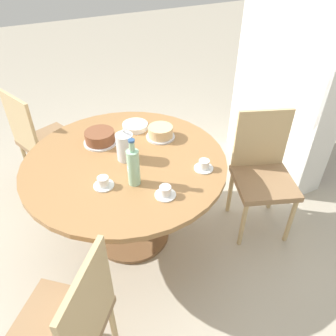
% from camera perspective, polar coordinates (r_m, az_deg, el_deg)
% --- Properties ---
extents(ground_plane, '(14.00, 14.00, 0.00)m').
position_cam_1_polar(ground_plane, '(2.65, -6.27, -11.28)').
color(ground_plane, '#B2A893').
extents(dining_table, '(1.34, 1.34, 0.72)m').
position_cam_1_polar(dining_table, '(2.26, -7.23, -1.75)').
color(dining_table, brown).
rests_on(dining_table, ground_plane).
extents(chair_a, '(0.54, 0.54, 0.93)m').
position_cam_1_polar(chair_a, '(2.51, 16.14, -0.54)').
color(chair_a, tan).
rests_on(chair_a, ground_plane).
extents(chair_b, '(0.55, 0.55, 0.93)m').
position_cam_1_polar(chair_b, '(2.98, -21.15, 4.77)').
color(chair_b, tan).
rests_on(chair_b, ground_plane).
extents(chair_c, '(0.59, 0.59, 0.93)m').
position_cam_1_polar(chair_c, '(1.73, -16.86, -24.75)').
color(chair_c, tan).
rests_on(chair_c, ground_plane).
extents(bookshelf, '(1.06, 0.28, 1.60)m').
position_cam_1_polar(bookshelf, '(3.09, 19.28, 12.75)').
color(bookshelf, silver).
rests_on(bookshelf, ground_plane).
extents(coffee_pot, '(0.11, 0.11, 0.22)m').
position_cam_1_polar(coffee_pot, '(2.12, -7.53, 3.84)').
color(coffee_pot, silver).
rests_on(coffee_pot, dining_table).
extents(water_bottle, '(0.07, 0.07, 0.31)m').
position_cam_1_polar(water_bottle, '(1.89, -6.05, 0.31)').
color(water_bottle, '#99C6A3').
rests_on(water_bottle, dining_table).
extents(cake_main, '(0.24, 0.24, 0.09)m').
position_cam_1_polar(cake_main, '(2.34, -11.76, 5.23)').
color(cake_main, silver).
rests_on(cake_main, dining_table).
extents(cake_second, '(0.21, 0.21, 0.09)m').
position_cam_1_polar(cake_second, '(2.35, -1.32, 6.22)').
color(cake_second, silver).
rests_on(cake_second, dining_table).
extents(cup_a, '(0.12, 0.12, 0.06)m').
position_cam_1_polar(cup_a, '(1.96, -11.19, -2.52)').
color(cup_a, silver).
rests_on(cup_a, dining_table).
extents(cup_b, '(0.12, 0.12, 0.06)m').
position_cam_1_polar(cup_b, '(1.86, -0.47, -4.20)').
color(cup_b, silver).
rests_on(cup_b, dining_table).
extents(cup_c, '(0.12, 0.12, 0.06)m').
position_cam_1_polar(cup_c, '(2.06, 6.26, 0.44)').
color(cup_c, silver).
rests_on(cup_c, dining_table).
extents(plate_stack, '(0.19, 0.19, 0.04)m').
position_cam_1_polar(plate_stack, '(2.48, -5.74, 7.28)').
color(plate_stack, white).
rests_on(plate_stack, dining_table).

